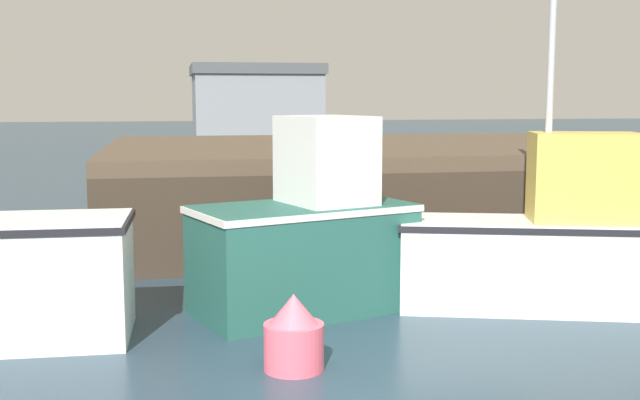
# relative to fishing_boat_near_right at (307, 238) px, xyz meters

# --- Properties ---
(ground) EXTENTS (120.00, 160.00, 0.10)m
(ground) POSITION_rel_fishing_boat_near_right_xyz_m (-0.02, -2.83, -0.98)
(ground) COLOR #283D4C
(pier) EXTENTS (10.07, 7.27, 1.77)m
(pier) POSITION_rel_fishing_boat_near_right_xyz_m (2.16, 5.17, 0.52)
(pier) COLOR brown
(pier) RESTS_ON ground
(fishing_boat_near_right) EXTENTS (3.00, 2.19, 2.46)m
(fishing_boat_near_right) POSITION_rel_fishing_boat_near_right_xyz_m (0.00, 0.00, 0.00)
(fishing_boat_near_right) COLOR #23564C
(fishing_boat_near_right) RESTS_ON ground
(fishing_boat_mid) EXTENTS (3.88, 2.16, 5.18)m
(fishing_boat_mid) POSITION_rel_fishing_boat_near_right_xyz_m (3.07, -0.45, -0.12)
(fishing_boat_mid) COLOR silver
(fishing_boat_mid) RESTS_ON ground
(warehouse) EXTENTS (6.27, 5.96, 4.23)m
(warehouse) POSITION_rel_fishing_boat_near_right_xyz_m (2.51, 29.79, 1.20)
(warehouse) COLOR gray
(warehouse) RESTS_ON ground
(mooring_buoy_foreground) EXTENTS (0.60, 0.60, 0.77)m
(mooring_buoy_foreground) POSITION_rel_fishing_boat_near_right_xyz_m (-0.50, -2.10, -0.59)
(mooring_buoy_foreground) COLOR #EA5B70
(mooring_buoy_foreground) RESTS_ON ground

